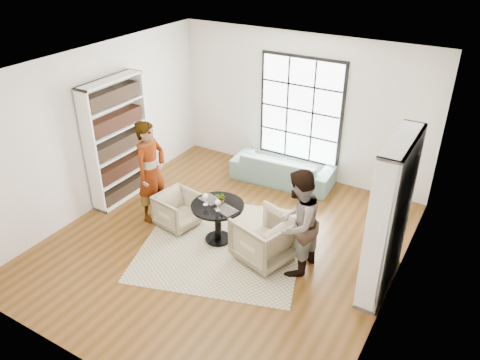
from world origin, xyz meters
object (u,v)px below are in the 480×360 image
Objects in this scene: pedestal_table at (218,215)px; armchair_right at (264,238)px; person_left at (151,171)px; wine_glass_left at (205,197)px; sofa at (283,168)px; armchair_left at (178,210)px; wine_glass_right at (218,203)px; flower_centerpiece at (221,198)px; person_right at (297,223)px.

pedestal_table is 1.04× the size of armchair_right.
person_left is 8.80× the size of wine_glass_left.
armchair_left is at bearing 65.76° from sofa.
wine_glass_right reaches higher than armchair_right.
wine_glass_right is at bearing -97.15° from person_left.
armchair_right is 3.99× the size of wine_glass_left.
armchair_left is 0.81× the size of armchair_right.
flower_centerpiece reaches higher than pedestal_table.
wine_glass_right is at bearing 87.58° from sofa.
flower_centerpiece is at bearing 86.13° from sofa.
armchair_left is at bearing 169.84° from wine_glass_left.
flower_centerpiece reaches higher than sofa.
flower_centerpiece is at bearing 37.37° from wine_glass_left.
wine_glass_left is (-0.21, -2.55, 0.56)m from sofa.
armchair_left is 0.40× the size of person_right.
pedestal_table reaches higher than sofa.
wine_glass_left is (-1.08, -0.05, 0.48)m from armchair_right.
pedestal_table reaches higher than armchair_left.
armchair_right is at bearing 2.90° from wine_glass_left.
pedestal_table is at bearing 29.14° from wine_glass_left.
wine_glass_right is 0.95× the size of flower_centerpiece.
person_left is at bearing -88.96° from person_right.
person_right reaches higher than armchair_left.
armchair_left is at bearing 170.00° from wine_glass_right.
wine_glass_right reaches higher than sofa.
sofa is 2.46× the size of armchair_right.
wine_glass_right reaches higher than pedestal_table.
wine_glass_left is at bearing 81.47° from sofa.
wine_glass_right is 0.22m from flower_centerpiece.
armchair_right is 2.39m from person_left.
pedestal_table is at bearing -118.92° from flower_centerpiece.
wine_glass_right is (0.27, -0.05, -0.01)m from wine_glass_left.
person_left reaches higher than pedestal_table.
pedestal_table is at bearing -89.22° from person_right.
wine_glass_left is at bearing -90.82° from armchair_left.
pedestal_table is 0.89m from armchair_left.
sofa is at bearing -11.03° from armchair_left.
armchair_left is 3.23× the size of flower_centerpiece.
armchair_right is at bearing 7.10° from wine_glass_right.
armchair_left is 3.39× the size of wine_glass_right.
sofa is at bearing 89.99° from flower_centerpiece.
sofa is 2.62m from wine_glass_left.
armchair_right reaches higher than sofa.
wine_glass_left is at bearing 170.43° from wine_glass_right.
armchair_right is 3.98× the size of flower_centerpiece.
wine_glass_right is (0.10, -0.14, 0.34)m from pedestal_table.
armchair_right is 0.98m from flower_centerpiece.
pedestal_table is 0.38m from wine_glass_right.
armchair_left is 3.23× the size of wine_glass_left.
sofa is 2.64m from armchair_right.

